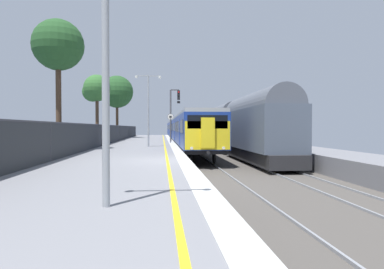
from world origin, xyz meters
The scene contains 11 objects.
ground centered at (2.64, 0.00, -0.61)m, with size 17.40×110.00×1.21m.
commuter_train_at_platform centered at (2.10, 34.73, 1.27)m, with size 2.83×60.76×3.81m.
freight_train_adjacent_track centered at (6.10, 21.46, 1.67)m, with size 2.60×39.24×4.88m.
signal_gantry centered at (0.60, 21.11, 3.45)m, with size 1.10×0.24×5.55m.
speed_limit_sign centered at (0.25, 17.84, 1.80)m, with size 0.59×0.08×2.83m.
platform_lamp_near centered at (-1.63, -9.00, 3.20)m, with size 2.00×0.20×5.40m.
platform_lamp_mid centered at (-1.63, 11.30, 3.29)m, with size 2.00×0.20×5.57m.
platform_back_fence centered at (-5.45, 0.00, 0.91)m, with size 0.07×99.00×1.74m.
background_tree_left centered at (-7.36, 7.72, 6.72)m, with size 3.31×3.31×8.53m.
background_tree_centre centered at (-7.90, 23.51, 5.71)m, with size 3.17×2.99×7.35m.
background_tree_right centered at (-7.06, 35.68, 6.62)m, with size 4.70×4.70×9.09m.
Camera 1 is at (-0.60, -15.47, 1.47)m, focal length 32.18 mm.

